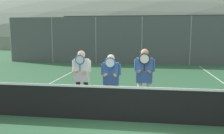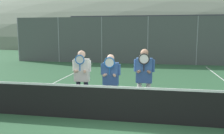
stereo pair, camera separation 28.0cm
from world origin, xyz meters
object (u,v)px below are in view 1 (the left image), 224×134
(player_center_right, at_px, (144,75))
(car_center, at_px, (201,50))
(player_leftmost, at_px, (82,75))
(car_left_of_center, at_px, (134,48))
(player_center_left, at_px, (111,78))
(car_far_left, at_px, (71,48))

(player_center_right, distance_m, car_center, 13.92)
(player_leftmost, relative_size, car_left_of_center, 0.38)
(car_center, bearing_deg, player_leftmost, -114.45)
(player_leftmost, bearing_deg, car_center, 65.55)
(player_center_left, relative_size, car_center, 0.38)
(player_leftmost, xyz_separation_m, player_center_left, (0.90, -0.14, -0.06))
(player_center_right, xyz_separation_m, car_left_of_center, (-1.06, 13.34, -0.17))
(car_far_left, xyz_separation_m, car_left_of_center, (5.35, -0.11, -0.01))
(car_left_of_center, xyz_separation_m, car_center, (5.25, -0.06, -0.08))
(player_leftmost, xyz_separation_m, car_far_left, (-4.57, 13.43, -0.11))
(player_center_left, height_order, car_left_of_center, car_left_of_center)
(player_leftmost, xyz_separation_m, player_center_right, (1.84, -0.01, 0.04))
(player_center_right, bearing_deg, car_far_left, 115.49)
(car_far_left, relative_size, car_center, 1.04)
(player_leftmost, relative_size, player_center_right, 0.96)
(car_far_left, xyz_separation_m, car_center, (10.60, -0.17, -0.09))
(car_center, bearing_deg, player_center_right, -107.51)
(player_center_right, bearing_deg, player_center_left, -172.36)
(player_center_left, relative_size, car_far_left, 0.37)
(player_center_left, xyz_separation_m, car_far_left, (-5.47, 13.57, -0.05))
(player_leftmost, distance_m, player_center_left, 0.91)
(player_leftmost, height_order, car_left_of_center, car_left_of_center)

